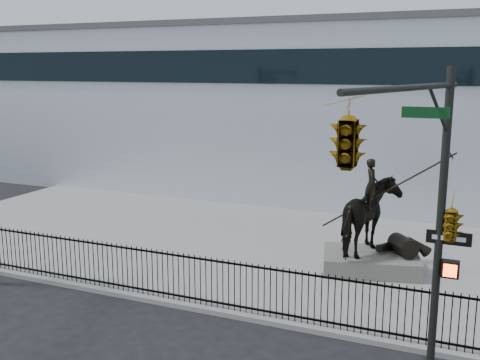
% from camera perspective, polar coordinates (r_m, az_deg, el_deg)
% --- Properties ---
extents(ground, '(120.00, 120.00, 0.00)m').
position_cam_1_polar(ground, '(16.16, -7.78, -14.25)').
color(ground, black).
rests_on(ground, ground).
extents(plaza, '(30.00, 12.00, 0.15)m').
position_cam_1_polar(plaza, '(21.99, 1.63, -6.88)').
color(plaza, gray).
rests_on(plaza, ground).
extents(building, '(44.00, 14.00, 9.00)m').
position_cam_1_polar(building, '(33.42, 9.90, 6.98)').
color(building, silver).
rests_on(building, ground).
extents(picket_fence, '(22.10, 0.10, 1.50)m').
position_cam_1_polar(picket_fence, '(16.80, -5.65, -9.83)').
color(picket_fence, black).
rests_on(picket_fence, plaza).
extents(statue_plinth, '(3.58, 2.86, 0.59)m').
position_cam_1_polar(statue_plinth, '(19.88, 13.13, -8.07)').
color(statue_plinth, '#585651').
rests_on(statue_plinth, plaza).
extents(equestrian_statue, '(3.95, 2.94, 3.43)m').
position_cam_1_polar(equestrian_statue, '(19.44, 13.52, -3.79)').
color(equestrian_statue, black).
rests_on(equestrian_statue, statue_plinth).
extents(traffic_signal_right, '(2.17, 6.86, 7.00)m').
position_cam_1_polar(traffic_signal_right, '(10.72, 16.51, -0.45)').
color(traffic_signal_right, black).
rests_on(traffic_signal_right, ground).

